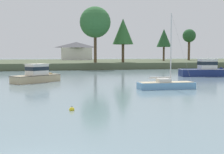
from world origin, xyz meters
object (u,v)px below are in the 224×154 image
cruiser_sand (40,78)px  mooring_buoy_yellow (72,110)px  sailboat_skyblue (166,87)px  cruiser_navy (209,72)px

cruiser_sand → mooring_buoy_yellow: (2.05, -22.97, -0.56)m
sailboat_skyblue → cruiser_sand: bearing=138.9°
cruiser_navy → cruiser_sand: bearing=-171.7°
sailboat_skyblue → mooring_buoy_yellow: sailboat_skyblue is taller
mooring_buoy_yellow → sailboat_skyblue: bearing=42.0°
cruiser_navy → sailboat_skyblue: bearing=-133.6°
sailboat_skyblue → cruiser_sand: size_ratio=1.17×
cruiser_sand → mooring_buoy_yellow: size_ratio=18.29×
sailboat_skyblue → mooring_buoy_yellow: (-11.94, -10.74, -0.14)m
cruiser_navy → cruiser_sand: size_ratio=1.32×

